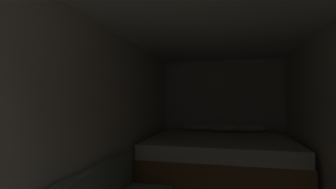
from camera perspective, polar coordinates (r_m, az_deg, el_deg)
The scene contains 4 objects.
wall_back at distance 5.35m, azimuth 11.95°, elevation -3.97°, with size 2.48×0.05×2.14m, color beige.
wall_left at distance 2.95m, azimuth -14.23°, elevation -6.23°, with size 0.05×5.42×2.14m, color beige.
ceiling_slab at distance 2.74m, azimuth 10.12°, elevation 16.61°, with size 2.48×5.42×0.05m, color white.
bed at distance 4.39m, azimuth 11.58°, elevation -13.86°, with size 2.26×1.99×0.87m.
Camera 1 is at (0.15, -0.38, 1.33)m, focal length 27.36 mm.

